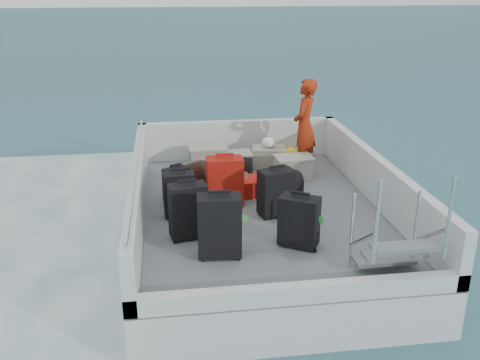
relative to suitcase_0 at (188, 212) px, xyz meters
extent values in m
plane|color=#174553|center=(1.07, 0.80, -0.98)|extent=(160.00, 160.00, 0.00)
cube|color=silver|center=(1.07, 0.80, -0.68)|extent=(3.60, 5.00, 0.60)
cube|color=slate|center=(1.07, 0.80, -0.37)|extent=(3.30, 4.70, 0.02)
cube|color=silver|center=(-0.66, 0.80, -0.01)|extent=(0.14, 5.00, 0.70)
cube|color=silver|center=(2.80, 0.80, -0.01)|extent=(0.14, 5.00, 0.70)
cube|color=silver|center=(1.07, 3.23, -0.01)|extent=(3.60, 0.14, 0.70)
cube|color=silver|center=(1.07, -1.63, -0.26)|extent=(3.60, 0.14, 0.20)
cylinder|color=silver|center=(-0.66, 0.80, 0.39)|extent=(0.04, 4.80, 0.04)
cube|color=black|center=(0.00, 0.00, 0.00)|extent=(0.51, 0.35, 0.72)
cube|color=black|center=(-0.09, 0.68, -0.04)|extent=(0.44, 0.27, 0.64)
cube|color=black|center=(-0.12, 1.22, -0.10)|extent=(0.42, 0.36, 0.52)
cube|color=black|center=(0.34, -0.55, 0.02)|extent=(0.53, 0.33, 0.77)
cube|color=#AA160D|center=(0.58, 1.01, 0.00)|extent=(0.52, 0.31, 0.72)
cube|color=black|center=(1.33, -0.41, -0.04)|extent=(0.55, 0.48, 0.65)
cube|color=black|center=(1.24, 0.54, -0.03)|extent=(0.53, 0.39, 0.67)
cube|color=#AA160D|center=(1.00, 1.37, -0.23)|extent=(0.71, 0.54, 0.26)
cube|color=#9B9587|center=(0.46, 2.67, -0.18)|extent=(0.65, 0.47, 0.37)
cube|color=#9B9587|center=(0.92, 2.45, -0.21)|extent=(0.53, 0.39, 0.31)
cube|color=#9B9587|center=(1.54, 2.64, -0.20)|extent=(0.59, 0.46, 0.32)
cube|color=#9B9587|center=(1.84, 1.99, -0.19)|extent=(0.59, 0.43, 0.35)
ellipsoid|color=yellow|center=(2.02, 2.99, -0.25)|extent=(0.28, 0.26, 0.22)
ellipsoid|color=white|center=(1.54, 2.64, 0.05)|extent=(0.24, 0.24, 0.18)
imported|color=red|center=(2.10, 2.38, 0.43)|extent=(0.61, 0.69, 1.58)
camera|label=1|loc=(-0.21, -6.20, 2.73)|focal=40.00mm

